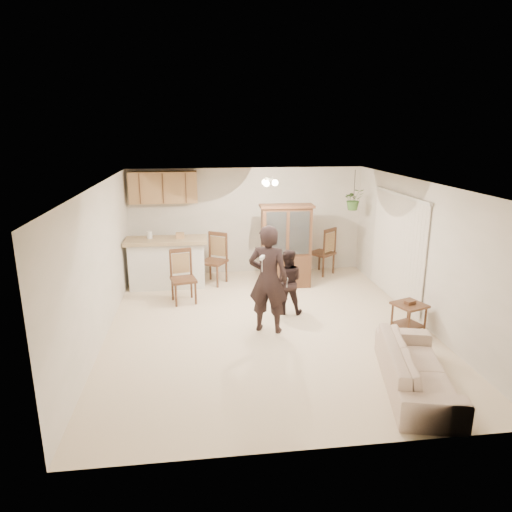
{
  "coord_description": "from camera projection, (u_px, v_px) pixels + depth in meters",
  "views": [
    {
      "loc": [
        -1.13,
        -7.35,
        3.36
      ],
      "look_at": [
        -0.15,
        0.4,
        1.18
      ],
      "focal_mm": 32.0,
      "sensor_mm": 36.0,
      "label": 1
    }
  ],
  "objects": [
    {
      "name": "ceiling",
      "position": [
        268.0,
        184.0,
        7.39
      ],
      "size": [
        5.5,
        6.5,
        0.02
      ],
      "primitive_type": "cube",
      "color": "silver",
      "rests_on": "wall_back"
    },
    {
      "name": "ceiling_fixture",
      "position": [
        269.0,
        182.0,
        8.59
      ],
      "size": [
        0.36,
        0.36,
        0.2
      ],
      "primitive_type": null,
      "color": "#FFEFBF",
      "rests_on": "ceiling"
    },
    {
      "name": "controller_child",
      "position": [
        287.0,
        279.0,
        8.18
      ],
      "size": [
        0.05,
        0.11,
        0.03
      ],
      "primitive_type": "cube",
      "rotation": [
        0.0,
        0.0,
        2.95
      ],
      "color": "white",
      "rests_on": "child"
    },
    {
      "name": "breakfast_bar",
      "position": [
        167.0,
        265.0,
        9.95
      ],
      "size": [
        1.6,
        0.55,
        1.0
      ],
      "primitive_type": "cube",
      "color": "silver",
      "rests_on": "floor"
    },
    {
      "name": "wall_left",
      "position": [
        100.0,
        264.0,
        7.39
      ],
      "size": [
        0.02,
        6.5,
        2.5
      ],
      "primitive_type": "cube",
      "color": "silver",
      "rests_on": "ground"
    },
    {
      "name": "bar_top",
      "position": [
        166.0,
        240.0,
        9.8
      ],
      "size": [
        1.75,
        0.7,
        0.08
      ],
      "primitive_type": "cube",
      "color": "tan",
      "rests_on": "breakfast_bar"
    },
    {
      "name": "controller_adult",
      "position": [
        262.0,
        258.0,
        7.11
      ],
      "size": [
        0.11,
        0.17,
        0.05
      ],
      "primitive_type": "cube",
      "rotation": [
        0.0,
        0.0,
        2.76
      ],
      "color": "white",
      "rests_on": "adult"
    },
    {
      "name": "side_table",
      "position": [
        408.0,
        318.0,
        7.74
      ],
      "size": [
        0.61,
        0.61,
        0.58
      ],
      "rotation": [
        0.0,
        0.0,
        0.36
      ],
      "color": "#3C2815",
      "rests_on": "floor"
    },
    {
      "name": "wall_front",
      "position": [
        315.0,
        345.0,
        4.62
      ],
      "size": [
        5.5,
        0.02,
        2.5
      ],
      "primitive_type": "cube",
      "color": "silver",
      "rests_on": "ground"
    },
    {
      "name": "chair_hutch_right",
      "position": [
        321.0,
        261.0,
        10.91
      ],
      "size": [
        0.71,
        0.71,
        1.14
      ],
      "rotation": [
        0.0,
        0.0,
        3.82
      ],
      "color": "#3C2815",
      "rests_on": "floor"
    },
    {
      "name": "adult",
      "position": [
        268.0,
        281.0,
        7.65
      ],
      "size": [
        0.77,
        0.65,
        1.8
      ],
      "primitive_type": "imported",
      "rotation": [
        0.0,
        0.0,
        2.76
      ],
      "color": "black",
      "rests_on": "floor"
    },
    {
      "name": "upper_cabinets",
      "position": [
        163.0,
        187.0,
        10.2
      ],
      "size": [
        1.5,
        0.34,
        0.7
      ],
      "primitive_type": "cube",
      "color": "olive",
      "rests_on": "wall_back"
    },
    {
      "name": "china_hutch",
      "position": [
        286.0,
        247.0,
        9.89
      ],
      "size": [
        1.16,
        0.46,
        1.81
      ],
      "rotation": [
        0.0,
        0.0,
        -0.02
      ],
      "color": "#3C2815",
      "rests_on": "floor"
    },
    {
      "name": "child",
      "position": [
        287.0,
        279.0,
        8.48
      ],
      "size": [
        0.74,
        0.63,
        1.35
      ],
      "primitive_type": "imported",
      "rotation": [
        0.0,
        0.0,
        2.95
      ],
      "color": "black",
      "rests_on": "floor"
    },
    {
      "name": "vertical_blinds",
      "position": [
        397.0,
        248.0,
        8.95
      ],
      "size": [
        0.06,
        2.3,
        2.1
      ],
      "primitive_type": null,
      "color": "beige",
      "rests_on": "wall_right"
    },
    {
      "name": "chair_hutch_left",
      "position": [
        214.0,
        270.0,
        10.2
      ],
      "size": [
        0.7,
        0.7,
        1.14
      ],
      "rotation": [
        0.0,
        0.0,
        -0.56
      ],
      "color": "#3C2815",
      "rests_on": "floor"
    },
    {
      "name": "wall_right",
      "position": [
        421.0,
        253.0,
        8.06
      ],
      "size": [
        0.02,
        6.5,
        2.5
      ],
      "primitive_type": "cube",
      "color": "silver",
      "rests_on": "ground"
    },
    {
      "name": "hanging_plant",
      "position": [
        354.0,
        199.0,
        10.14
      ],
      "size": [
        0.43,
        0.37,
        0.48
      ],
      "primitive_type": "imported",
      "color": "#2F5823",
      "rests_on": "ceiling"
    },
    {
      "name": "plant_cord",
      "position": [
        355.0,
        185.0,
        10.05
      ],
      "size": [
        0.01,
        0.01,
        0.65
      ],
      "primitive_type": "cylinder",
      "color": "black",
      "rests_on": "ceiling"
    },
    {
      "name": "sofa",
      "position": [
        417.0,
        363.0,
        6.04
      ],
      "size": [
        1.15,
        1.99,
        0.73
      ],
      "primitive_type": "imported",
      "rotation": [
        0.0,
        0.0,
        1.33
      ],
      "color": "beige",
      "rests_on": "floor"
    },
    {
      "name": "floor",
      "position": [
        267.0,
        326.0,
        8.06
      ],
      "size": [
        6.5,
        6.5,
        0.0
      ],
      "primitive_type": "plane",
      "color": "beige",
      "rests_on": "ground"
    },
    {
      "name": "chair_bar",
      "position": [
        184.0,
        288.0,
        9.1
      ],
      "size": [
        0.56,
        0.56,
        1.06
      ],
      "rotation": [
        0.0,
        0.0,
        0.22
      ],
      "color": "#3C2815",
      "rests_on": "floor"
    },
    {
      "name": "wall_back",
      "position": [
        247.0,
        221.0,
        10.83
      ],
      "size": [
        5.5,
        0.02,
        2.5
      ],
      "primitive_type": "cube",
      "color": "silver",
      "rests_on": "ground"
    }
  ]
}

